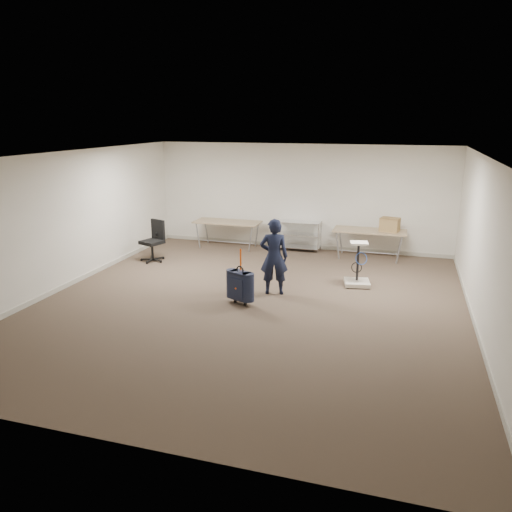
% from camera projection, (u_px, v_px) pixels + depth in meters
% --- Properties ---
extents(ground, '(9.00, 9.00, 0.00)m').
position_uv_depth(ground, '(251.00, 303.00, 9.58)').
color(ground, '#453529').
rests_on(ground, ground).
extents(room_shell, '(8.00, 9.00, 9.00)m').
position_uv_depth(room_shell, '(270.00, 280.00, 10.85)').
color(room_shell, silver).
rests_on(room_shell, ground).
extents(folding_table_left, '(1.80, 0.75, 0.73)m').
position_uv_depth(folding_table_left, '(227.00, 223.00, 13.58)').
color(folding_table_left, '#8D7C56').
rests_on(folding_table_left, ground).
extents(folding_table_right, '(1.80, 0.75, 0.73)m').
position_uv_depth(folding_table_right, '(370.00, 232.00, 12.52)').
color(folding_table_right, '#8D7C56').
rests_on(folding_table_right, ground).
extents(wire_shelf, '(1.22, 0.47, 0.80)m').
position_uv_depth(wire_shelf, '(297.00, 234.00, 13.34)').
color(wire_shelf, silver).
rests_on(wire_shelf, ground).
extents(person, '(0.64, 0.49, 1.55)m').
position_uv_depth(person, '(274.00, 257.00, 9.93)').
color(person, black).
rests_on(person, ground).
extents(suitcase, '(0.45, 0.36, 1.09)m').
position_uv_depth(suitcase, '(240.00, 286.00, 9.46)').
color(suitcase, '#161D33').
rests_on(suitcase, ground).
extents(office_chair, '(0.61, 0.62, 1.01)m').
position_uv_depth(office_chair, '(154.00, 249.00, 12.40)').
color(office_chair, black).
rests_on(office_chair, ground).
extents(equipment_cart, '(0.60, 0.60, 0.95)m').
position_uv_depth(equipment_cart, '(357.00, 274.00, 10.55)').
color(equipment_cart, beige).
rests_on(equipment_cart, ground).
extents(cardboard_box, '(0.51, 0.43, 0.34)m').
position_uv_depth(cardboard_box, '(390.00, 225.00, 12.34)').
color(cardboard_box, brown).
rests_on(cardboard_box, folding_table_right).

